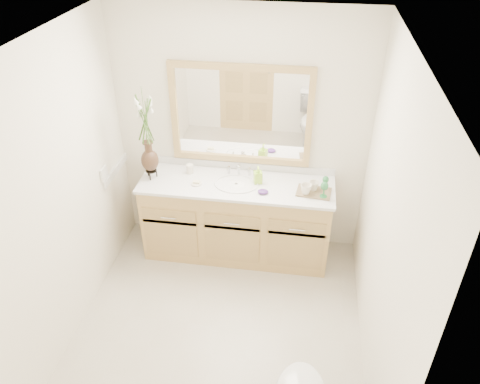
% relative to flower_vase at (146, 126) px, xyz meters
% --- Properties ---
extents(floor, '(2.60, 2.60, 0.00)m').
position_rel_flower_vase_xyz_m(floor, '(0.82, -1.00, -1.37)').
color(floor, beige).
rests_on(floor, ground).
extents(ceiling, '(2.40, 2.60, 0.02)m').
position_rel_flower_vase_xyz_m(ceiling, '(0.82, -1.00, 1.03)').
color(ceiling, white).
rests_on(ceiling, wall_back).
extents(wall_back, '(2.40, 0.02, 2.40)m').
position_rel_flower_vase_xyz_m(wall_back, '(0.82, 0.30, -0.17)').
color(wall_back, white).
rests_on(wall_back, floor).
extents(wall_front, '(2.40, 0.02, 2.40)m').
position_rel_flower_vase_xyz_m(wall_front, '(0.82, -2.30, -0.17)').
color(wall_front, white).
rests_on(wall_front, floor).
extents(wall_left, '(0.02, 2.60, 2.40)m').
position_rel_flower_vase_xyz_m(wall_left, '(-0.38, -1.00, -0.17)').
color(wall_left, white).
rests_on(wall_left, floor).
extents(wall_right, '(0.02, 2.60, 2.40)m').
position_rel_flower_vase_xyz_m(wall_right, '(2.02, -1.00, -0.17)').
color(wall_right, white).
rests_on(wall_right, floor).
extents(vanity, '(1.80, 0.55, 0.80)m').
position_rel_flower_vase_xyz_m(vanity, '(0.82, 0.02, -0.97)').
color(vanity, tan).
rests_on(vanity, floor).
extents(counter, '(1.84, 0.57, 0.03)m').
position_rel_flower_vase_xyz_m(counter, '(0.82, 0.02, -0.55)').
color(counter, white).
rests_on(counter, vanity).
extents(sink, '(0.38, 0.34, 0.23)m').
position_rel_flower_vase_xyz_m(sink, '(0.82, 0.00, -0.59)').
color(sink, white).
rests_on(sink, counter).
extents(mirror, '(1.32, 0.04, 0.97)m').
position_rel_flower_vase_xyz_m(mirror, '(0.82, 0.28, 0.04)').
color(mirror, white).
rests_on(mirror, wall_back).
extents(switch_plate, '(0.02, 0.12, 0.12)m').
position_rel_flower_vase_xyz_m(switch_plate, '(-0.37, -0.23, -0.39)').
color(switch_plate, white).
rests_on(switch_plate, wall_left).
extents(flower_vase, '(0.19, 0.19, 0.79)m').
position_rel_flower_vase_xyz_m(flower_vase, '(0.00, 0.00, 0.00)').
color(flower_vase, black).
rests_on(flower_vase, counter).
extents(tumbler, '(0.07, 0.07, 0.09)m').
position_rel_flower_vase_xyz_m(tumbler, '(0.34, 0.14, -0.50)').
color(tumbler, silver).
rests_on(tumbler, counter).
extents(soap_dish, '(0.10, 0.10, 0.03)m').
position_rel_flower_vase_xyz_m(soap_dish, '(0.45, -0.05, -0.53)').
color(soap_dish, silver).
rests_on(soap_dish, counter).
extents(soap_bottle, '(0.09, 0.09, 0.15)m').
position_rel_flower_vase_xyz_m(soap_bottle, '(1.02, 0.06, -0.46)').
color(soap_bottle, '#A3E034').
rests_on(soap_bottle, counter).
extents(purple_dish, '(0.11, 0.10, 0.03)m').
position_rel_flower_vase_xyz_m(purple_dish, '(1.08, -0.11, -0.52)').
color(purple_dish, '#4B246E').
rests_on(purple_dish, counter).
extents(tray, '(0.33, 0.24, 0.02)m').
position_rel_flower_vase_xyz_m(tray, '(1.54, -0.03, -0.53)').
color(tray, brown).
rests_on(tray, counter).
extents(mug_left, '(0.11, 0.11, 0.10)m').
position_rel_flower_vase_xyz_m(mug_left, '(1.47, -0.08, -0.47)').
color(mug_left, silver).
rests_on(mug_left, tray).
extents(mug_right, '(0.11, 0.10, 0.09)m').
position_rel_flower_vase_xyz_m(mug_right, '(1.54, -0.01, -0.48)').
color(mug_right, silver).
rests_on(mug_right, tray).
extents(goblet_front, '(0.07, 0.07, 0.15)m').
position_rel_flower_vase_xyz_m(goblet_front, '(1.63, -0.11, -0.42)').
color(goblet_front, '#27753B').
rests_on(goblet_front, tray).
extents(goblet_back, '(0.06, 0.06, 0.13)m').
position_rel_flower_vase_xyz_m(goblet_back, '(1.64, 0.03, -0.44)').
color(goblet_back, '#27753B').
rests_on(goblet_back, tray).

